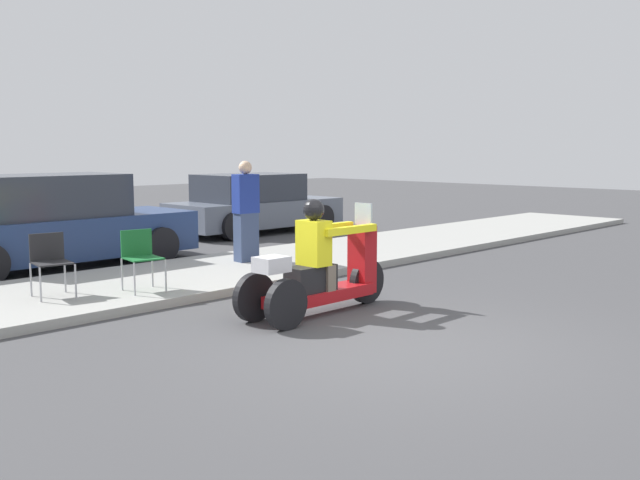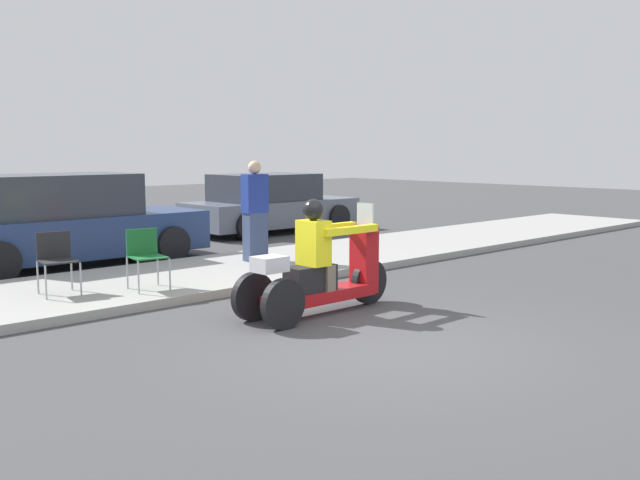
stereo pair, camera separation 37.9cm
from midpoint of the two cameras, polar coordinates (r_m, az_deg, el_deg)
ground_plane at (r=7.51m, az=4.66°, el=-8.47°), size 60.00×60.00×0.00m
sidewalk_strip at (r=10.95m, az=-14.16°, el=-3.32°), size 28.00×2.80×0.12m
motorcycle_trike at (r=8.79m, az=-1.26°, el=-2.64°), size 2.30×0.66×1.44m
spectator_with_child at (r=12.21m, az=-6.84°, el=2.14°), size 0.43×0.28×1.71m
folding_chair_curbside at (r=10.00m, az=-21.82°, el=-1.34°), size 0.53×0.53×0.82m
folding_chair_set_back at (r=10.03m, az=-15.24°, el=-1.04°), size 0.53×0.53×0.82m
parked_car_lot_far at (r=13.11m, az=-21.37°, el=1.18°), size 4.68×1.92×1.60m
parked_car_lot_left at (r=17.42m, az=-5.93°, el=2.82°), size 4.35×1.97×1.43m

